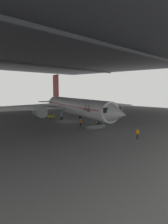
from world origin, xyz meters
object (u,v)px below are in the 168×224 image
object	(u,v)px
boarding_stairs	(95,124)
baggage_tug	(50,116)
airplane_main	(75,106)
crew_worker_by_stairs	(80,122)
crew_worker_near_nose	(137,133)

from	to	relation	value
boarding_stairs	baggage_tug	bearing A→B (deg)	82.86
airplane_main	boarding_stairs	xyz separation A→B (m)	(-4.09, -10.11, -2.84)
crew_worker_by_stairs	airplane_main	bearing A→B (deg)	55.52
crew_worker_near_nose	boarding_stairs	bearing A→B (deg)	77.78
boarding_stairs	crew_worker_by_stairs	size ratio (longest dim) A/B	3.08
crew_worker_by_stairs	baggage_tug	size ratio (longest dim) A/B	0.71
crew_worker_near_nose	baggage_tug	xyz separation A→B (m)	(4.59, 28.71, -0.47)
airplane_main	crew_worker_by_stairs	distance (m)	8.24
airplane_main	crew_worker_near_nose	bearing A→B (deg)	-107.06
crew_worker_by_stairs	crew_worker_near_nose	bearing A→B (deg)	-97.98
airplane_main	crew_worker_by_stairs	world-z (taller)	airplane_main
baggage_tug	crew_worker_near_nose	bearing A→B (deg)	-99.09
boarding_stairs	airplane_main	bearing A→B (deg)	67.98
crew_worker_near_nose	crew_worker_by_stairs	xyz separation A→B (m)	(2.05, 14.62, -0.11)
airplane_main	baggage_tug	distance (m)	8.47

